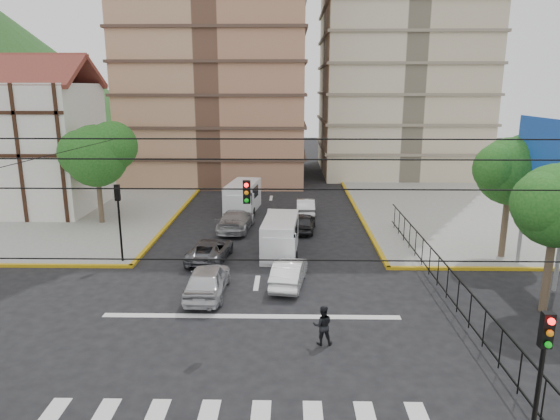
{
  "coord_description": "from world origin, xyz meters",
  "views": [
    {
      "loc": [
        1.64,
        -18.78,
        9.74
      ],
      "look_at": [
        1.2,
        4.41,
        4.0
      ],
      "focal_mm": 32.0,
      "sensor_mm": 36.0,
      "label": 1
    }
  ],
  "objects_px": {
    "van_right_lane": "(280,238)",
    "traffic_light_nw": "(119,210)",
    "pedestrian_crosswalk": "(323,325)",
    "traffic_light_se": "(541,367)",
    "van_left_lane": "(242,198)",
    "car_silver_front_left": "(207,280)",
    "car_white_front_right": "(289,272)"
  },
  "relations": [
    {
      "from": "traffic_light_nw",
      "to": "van_right_lane",
      "type": "height_order",
      "value": "traffic_light_nw"
    },
    {
      "from": "car_silver_front_left",
      "to": "van_left_lane",
      "type": "bearing_deg",
      "value": -89.59
    },
    {
      "from": "traffic_light_se",
      "to": "van_right_lane",
      "type": "bearing_deg",
      "value": 111.22
    },
    {
      "from": "van_right_lane",
      "to": "van_left_lane",
      "type": "xyz_separation_m",
      "value": [
        -3.21,
        10.46,
        0.07
      ]
    },
    {
      "from": "car_white_front_right",
      "to": "pedestrian_crosswalk",
      "type": "distance_m",
      "value": 6.08
    },
    {
      "from": "traffic_light_se",
      "to": "car_silver_front_left",
      "type": "height_order",
      "value": "traffic_light_se"
    },
    {
      "from": "car_silver_front_left",
      "to": "pedestrian_crosswalk",
      "type": "relative_size",
      "value": 2.83
    },
    {
      "from": "car_white_front_right",
      "to": "pedestrian_crosswalk",
      "type": "bearing_deg",
      "value": 110.92
    },
    {
      "from": "van_right_lane",
      "to": "pedestrian_crosswalk",
      "type": "distance_m",
      "value": 10.71
    },
    {
      "from": "traffic_light_nw",
      "to": "traffic_light_se",
      "type": "bearing_deg",
      "value": -45.0
    },
    {
      "from": "van_left_lane",
      "to": "car_white_front_right",
      "type": "distance_m",
      "value": 15.54
    },
    {
      "from": "traffic_light_se",
      "to": "van_right_lane",
      "type": "relative_size",
      "value": 0.89
    },
    {
      "from": "van_left_lane",
      "to": "car_silver_front_left",
      "type": "distance_m",
      "value": 16.41
    },
    {
      "from": "van_left_lane",
      "to": "pedestrian_crosswalk",
      "type": "height_order",
      "value": "van_left_lane"
    },
    {
      "from": "pedestrian_crosswalk",
      "to": "traffic_light_se",
      "type": "bearing_deg",
      "value": 123.43
    },
    {
      "from": "van_right_lane",
      "to": "traffic_light_nw",
      "type": "bearing_deg",
      "value": -165.43
    },
    {
      "from": "traffic_light_se",
      "to": "van_right_lane",
      "type": "xyz_separation_m",
      "value": [
        -6.69,
        17.22,
        -2.06
      ]
    },
    {
      "from": "traffic_light_nw",
      "to": "car_silver_front_left",
      "type": "xyz_separation_m",
      "value": [
        5.54,
        -4.32,
        -2.35
      ]
    },
    {
      "from": "van_left_lane",
      "to": "pedestrian_crosswalk",
      "type": "relative_size",
      "value": 3.39
    },
    {
      "from": "van_right_lane",
      "to": "car_silver_front_left",
      "type": "distance_m",
      "value": 6.84
    },
    {
      "from": "traffic_light_nw",
      "to": "car_silver_front_left",
      "type": "relative_size",
      "value": 0.98
    },
    {
      "from": "van_left_lane",
      "to": "pedestrian_crosswalk",
      "type": "xyz_separation_m",
      "value": [
        5.04,
        -21.01,
        -0.33
      ]
    },
    {
      "from": "car_white_front_right",
      "to": "pedestrian_crosswalk",
      "type": "xyz_separation_m",
      "value": [
        1.31,
        -5.93,
        0.13
      ]
    },
    {
      "from": "van_right_lane",
      "to": "van_left_lane",
      "type": "relative_size",
      "value": 0.92
    },
    {
      "from": "van_right_lane",
      "to": "car_white_front_right",
      "type": "distance_m",
      "value": 4.66
    },
    {
      "from": "traffic_light_nw",
      "to": "pedestrian_crosswalk",
      "type": "xyz_separation_m",
      "value": [
        10.75,
        -8.93,
        -2.32
      ]
    },
    {
      "from": "traffic_light_se",
      "to": "pedestrian_crosswalk",
      "type": "bearing_deg",
      "value": 126.04
    },
    {
      "from": "traffic_light_se",
      "to": "pedestrian_crosswalk",
      "type": "xyz_separation_m",
      "value": [
        -4.85,
        6.67,
        -2.32
      ]
    },
    {
      "from": "traffic_light_se",
      "to": "van_left_lane",
      "type": "distance_m",
      "value": 29.46
    },
    {
      "from": "van_left_lane",
      "to": "car_silver_front_left",
      "type": "bearing_deg",
      "value": -82.86
    },
    {
      "from": "traffic_light_se",
      "to": "car_white_front_right",
      "type": "bearing_deg",
      "value": 116.05
    },
    {
      "from": "car_silver_front_left",
      "to": "pedestrian_crosswalk",
      "type": "bearing_deg",
      "value": 139.46
    }
  ]
}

